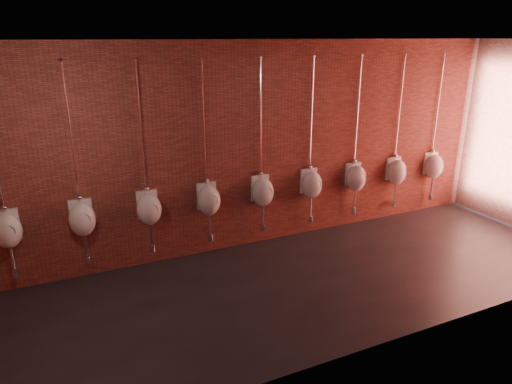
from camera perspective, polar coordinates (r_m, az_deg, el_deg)
ground at (r=6.57m, az=7.64°, el=-10.82°), size 8.50×8.50×0.00m
room_shell at (r=5.85m, az=8.49°, el=6.58°), size 8.54×3.04×3.22m
urinal_0 at (r=6.61m, az=-28.67°, el=-4.13°), size 0.37×0.33×2.71m
urinal_1 at (r=6.58m, az=-20.91°, el=-3.08°), size 0.37×0.33×2.71m
urinal_2 at (r=6.67m, az=-13.24°, el=-1.99°), size 0.37×0.33×2.71m
urinal_3 at (r=6.89m, az=-5.93°, el=-0.91°), size 0.37×0.33×2.71m
urinal_4 at (r=7.21m, az=0.84°, el=0.10°), size 0.37×0.33×2.71m
urinal_5 at (r=7.62m, az=6.95°, el=1.01°), size 0.37×0.33×2.71m
urinal_6 at (r=8.11m, az=12.39°, el=1.81°), size 0.37×0.33×2.71m
urinal_7 at (r=8.67m, az=17.17°, el=2.50°), size 0.37×0.33×2.71m
urinal_8 at (r=9.28m, az=21.34°, el=3.09°), size 0.37×0.33×2.71m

